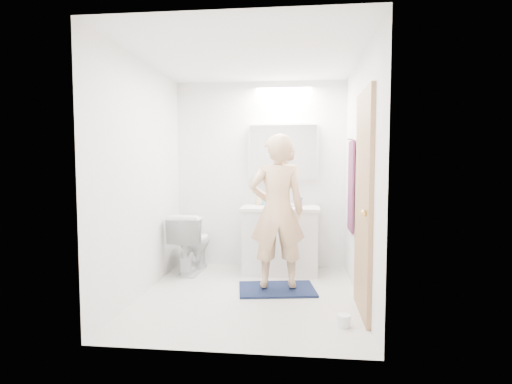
# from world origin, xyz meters

# --- Properties ---
(floor) EXTENTS (2.50, 2.50, 0.00)m
(floor) POSITION_xyz_m (0.00, 0.00, 0.00)
(floor) COLOR silver
(floor) RESTS_ON ground
(ceiling) EXTENTS (2.50, 2.50, 0.00)m
(ceiling) POSITION_xyz_m (0.00, 0.00, 2.40)
(ceiling) COLOR white
(ceiling) RESTS_ON floor
(wall_back) EXTENTS (2.50, 0.00, 2.50)m
(wall_back) POSITION_xyz_m (0.00, 1.25, 1.20)
(wall_back) COLOR white
(wall_back) RESTS_ON floor
(wall_front) EXTENTS (2.50, 0.00, 2.50)m
(wall_front) POSITION_xyz_m (0.00, -1.25, 1.20)
(wall_front) COLOR white
(wall_front) RESTS_ON floor
(wall_left) EXTENTS (0.00, 2.50, 2.50)m
(wall_left) POSITION_xyz_m (-1.10, 0.00, 1.20)
(wall_left) COLOR white
(wall_left) RESTS_ON floor
(wall_right) EXTENTS (0.00, 2.50, 2.50)m
(wall_right) POSITION_xyz_m (1.10, 0.00, 1.20)
(wall_right) COLOR white
(wall_right) RESTS_ON floor
(vanity_cabinet) EXTENTS (0.90, 0.55, 0.78)m
(vanity_cabinet) POSITION_xyz_m (0.28, 0.96, 0.39)
(vanity_cabinet) COLOR silver
(vanity_cabinet) RESTS_ON floor
(countertop) EXTENTS (0.95, 0.58, 0.04)m
(countertop) POSITION_xyz_m (0.28, 0.96, 0.80)
(countertop) COLOR white
(countertop) RESTS_ON vanity_cabinet
(sink_basin) EXTENTS (0.36, 0.36, 0.03)m
(sink_basin) POSITION_xyz_m (0.28, 0.99, 0.84)
(sink_basin) COLOR white
(sink_basin) RESTS_ON countertop
(faucet) EXTENTS (0.02, 0.02, 0.16)m
(faucet) POSITION_xyz_m (0.28, 1.19, 0.90)
(faucet) COLOR white
(faucet) RESTS_ON countertop
(medicine_cabinet) EXTENTS (0.88, 0.14, 0.70)m
(medicine_cabinet) POSITION_xyz_m (0.30, 1.18, 1.50)
(medicine_cabinet) COLOR white
(medicine_cabinet) RESTS_ON wall_back
(mirror_panel) EXTENTS (0.84, 0.01, 0.66)m
(mirror_panel) POSITION_xyz_m (0.30, 1.10, 1.50)
(mirror_panel) COLOR silver
(mirror_panel) RESTS_ON medicine_cabinet
(toilet) EXTENTS (0.45, 0.75, 0.74)m
(toilet) POSITION_xyz_m (-0.82, 0.85, 0.37)
(toilet) COLOR white
(toilet) RESTS_ON floor
(bath_rug) EXTENTS (0.88, 0.67, 0.02)m
(bath_rug) POSITION_xyz_m (0.28, 0.22, 0.01)
(bath_rug) COLOR #141D40
(bath_rug) RESTS_ON floor
(person) EXTENTS (0.64, 0.47, 1.61)m
(person) POSITION_xyz_m (0.28, 0.22, 0.85)
(person) COLOR #DBAF83
(person) RESTS_ON bath_rug
(door) EXTENTS (0.04, 0.80, 2.00)m
(door) POSITION_xyz_m (1.08, -0.35, 1.00)
(door) COLOR tan
(door) RESTS_ON wall_right
(door_knob) EXTENTS (0.06, 0.06, 0.06)m
(door_knob) POSITION_xyz_m (1.04, -0.65, 0.95)
(door_knob) COLOR gold
(door_knob) RESTS_ON door
(towel) EXTENTS (0.02, 0.42, 1.00)m
(towel) POSITION_xyz_m (1.08, 0.55, 1.10)
(towel) COLOR #142740
(towel) RESTS_ON wall_right
(towel_hook) EXTENTS (0.07, 0.02, 0.02)m
(towel_hook) POSITION_xyz_m (1.07, 0.55, 1.62)
(towel_hook) COLOR silver
(towel_hook) RESTS_ON wall_right
(soap_bottle_a) EXTENTS (0.10, 0.10, 0.22)m
(soap_bottle_a) POSITION_xyz_m (-0.00, 1.11, 0.93)
(soap_bottle_a) COLOR tan
(soap_bottle_a) RESTS_ON countertop
(soap_bottle_b) EXTENTS (0.10, 0.10, 0.16)m
(soap_bottle_b) POSITION_xyz_m (0.05, 1.15, 0.90)
(soap_bottle_b) COLOR #5C9DC7
(soap_bottle_b) RESTS_ON countertop
(toothbrush_cup) EXTENTS (0.11, 0.11, 0.10)m
(toothbrush_cup) POSITION_xyz_m (0.50, 1.12, 0.87)
(toothbrush_cup) COLOR #4248C6
(toothbrush_cup) RESTS_ON countertop
(toilet_paper_roll) EXTENTS (0.11, 0.11, 0.10)m
(toilet_paper_roll) POSITION_xyz_m (0.89, -0.68, 0.05)
(toilet_paper_roll) COLOR white
(toilet_paper_roll) RESTS_ON floor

